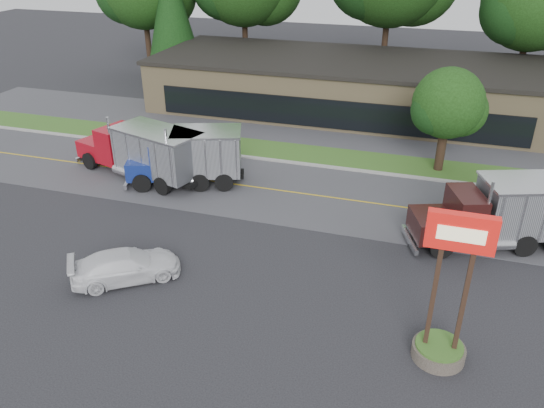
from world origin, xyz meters
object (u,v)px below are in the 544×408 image
at_px(dump_truck_red, 143,150).
at_px(dump_truck_maroon, 507,211).
at_px(bilo_sign, 446,313).
at_px(rally_car, 126,266).
at_px(dump_truck_blue, 192,156).

height_order(dump_truck_red, dump_truck_maroon, same).
bearing_deg(dump_truck_maroon, bilo_sign, 53.81).
bearing_deg(rally_car, dump_truck_maroon, -99.35).
relative_size(bilo_sign, dump_truck_maroon, 0.71).
distance_m(dump_truck_blue, dump_truck_maroon, 17.56).
relative_size(bilo_sign, rally_car, 1.26).
distance_m(dump_truck_maroon, rally_car, 18.05).
distance_m(bilo_sign, rally_car, 13.48).
height_order(bilo_sign, dump_truck_blue, bilo_sign).
bearing_deg(dump_truck_blue, bilo_sign, 124.65).
xyz_separation_m(dump_truck_maroon, rally_car, (-16.08, -8.11, -1.12)).
distance_m(dump_truck_red, rally_car, 10.95).
relative_size(bilo_sign, dump_truck_blue, 0.82).
bearing_deg(bilo_sign, rally_car, 175.88).
distance_m(dump_truck_blue, rally_car, 10.16).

